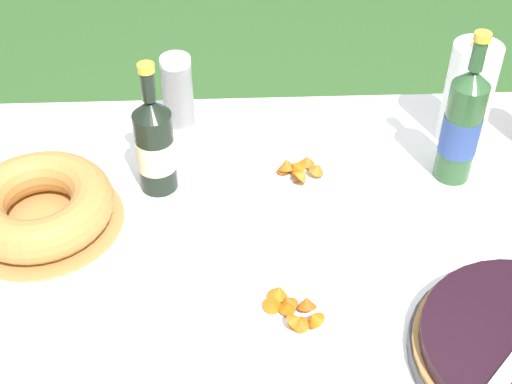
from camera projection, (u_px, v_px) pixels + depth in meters
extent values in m
cube|color=brown|center=(232.00, 278.00, 1.39)|extent=(1.62, 1.17, 0.03)
cylinder|color=brown|center=(494.00, 213.00, 2.03)|extent=(0.06, 0.06, 0.65)
cube|color=white|center=(232.00, 271.00, 1.37)|extent=(1.63, 1.18, 0.00)
cube|color=white|center=(229.00, 117.00, 1.85)|extent=(1.63, 0.00, 0.10)
cube|color=silver|center=(506.00, 375.00, 1.12)|extent=(0.15, 0.15, 0.00)
cylinder|color=#B78447|center=(43.00, 221.00, 1.47)|extent=(0.33, 0.33, 0.01)
torus|color=#BC7F3D|center=(39.00, 205.00, 1.44)|extent=(0.30, 0.30, 0.09)
cylinder|color=white|center=(179.00, 109.00, 1.70)|extent=(0.07, 0.07, 0.09)
cylinder|color=white|center=(179.00, 105.00, 1.69)|extent=(0.07, 0.07, 0.09)
cylinder|color=white|center=(178.00, 100.00, 1.68)|extent=(0.07, 0.07, 0.09)
cylinder|color=white|center=(178.00, 96.00, 1.67)|extent=(0.07, 0.07, 0.09)
cylinder|color=white|center=(178.00, 91.00, 1.66)|extent=(0.07, 0.07, 0.09)
cylinder|color=white|center=(177.00, 86.00, 1.65)|extent=(0.07, 0.07, 0.09)
cylinder|color=white|center=(177.00, 81.00, 1.64)|extent=(0.07, 0.07, 0.09)
cylinder|color=white|center=(176.00, 77.00, 1.64)|extent=(0.07, 0.07, 0.09)
torus|color=white|center=(175.00, 59.00, 1.60)|extent=(0.07, 0.07, 0.01)
cylinder|color=#2D562D|center=(460.00, 132.00, 1.51)|extent=(0.08, 0.08, 0.23)
cylinder|color=#334C93|center=(460.00, 134.00, 1.51)|extent=(0.08, 0.08, 0.09)
cone|color=#2D562D|center=(473.00, 77.00, 1.42)|extent=(0.08, 0.08, 0.04)
cylinder|color=#2D562D|center=(478.00, 55.00, 1.39)|extent=(0.03, 0.03, 0.06)
cylinder|color=gold|center=(483.00, 37.00, 1.36)|extent=(0.03, 0.03, 0.02)
cylinder|color=black|center=(156.00, 152.00, 1.50)|extent=(0.08, 0.08, 0.19)
cylinder|color=beige|center=(156.00, 153.00, 1.50)|extent=(0.08, 0.08, 0.07)
cone|color=black|center=(151.00, 107.00, 1.42)|extent=(0.08, 0.08, 0.04)
cylinder|color=black|center=(148.00, 86.00, 1.39)|extent=(0.03, 0.03, 0.06)
cylinder|color=gold|center=(146.00, 68.00, 1.36)|extent=(0.03, 0.03, 0.02)
cylinder|color=white|center=(293.00, 177.00, 1.57)|extent=(0.20, 0.20, 0.01)
torus|color=white|center=(293.00, 174.00, 1.57)|extent=(0.20, 0.20, 0.01)
cone|color=#B4601B|center=(307.00, 160.00, 1.58)|extent=(0.05, 0.05, 0.02)
cone|color=#A7591D|center=(298.00, 177.00, 1.55)|extent=(0.04, 0.04, 0.04)
cone|color=#C17521|center=(303.00, 175.00, 1.53)|extent=(0.04, 0.05, 0.05)
cone|color=#AD5111|center=(283.00, 167.00, 1.57)|extent=(0.05, 0.05, 0.03)
cone|color=#A75E16|center=(287.00, 164.00, 1.56)|extent=(0.05, 0.05, 0.03)
cone|color=#A9561C|center=(291.00, 167.00, 1.57)|extent=(0.04, 0.04, 0.03)
cone|color=#B15A09|center=(296.00, 166.00, 1.55)|extent=(0.05, 0.05, 0.05)
cone|color=#AF681A|center=(318.00, 168.00, 1.55)|extent=(0.05, 0.05, 0.04)
cylinder|color=white|center=(288.00, 312.00, 1.29)|extent=(0.22, 0.22, 0.01)
torus|color=white|center=(288.00, 309.00, 1.28)|extent=(0.22, 0.22, 0.01)
cone|color=#B05D0E|center=(288.00, 306.00, 1.27)|extent=(0.04, 0.04, 0.02)
cone|color=#BA5112|center=(307.00, 302.00, 1.27)|extent=(0.05, 0.05, 0.04)
cone|color=#C5691B|center=(300.00, 323.00, 1.24)|extent=(0.05, 0.05, 0.03)
cone|color=#BC6212|center=(296.00, 319.00, 1.24)|extent=(0.04, 0.04, 0.04)
cone|color=#AC6711|center=(279.00, 291.00, 1.29)|extent=(0.05, 0.05, 0.03)
cone|color=#C6570E|center=(299.00, 321.00, 1.25)|extent=(0.05, 0.05, 0.03)
cone|color=#B26812|center=(273.00, 304.00, 1.27)|extent=(0.04, 0.05, 0.03)
cone|color=#B2640D|center=(314.00, 317.00, 1.24)|extent=(0.04, 0.04, 0.04)
cone|color=#AD5714|center=(288.00, 301.00, 1.28)|extent=(0.04, 0.04, 0.03)
cylinder|color=white|center=(468.00, 93.00, 1.62)|extent=(0.11, 0.11, 0.24)
cylinder|color=#9E7A56|center=(480.00, 46.00, 1.54)|extent=(0.04, 0.04, 0.00)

